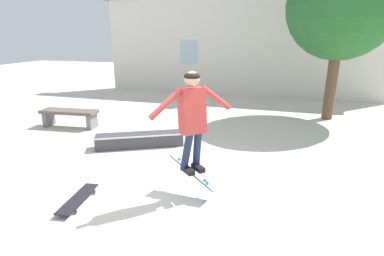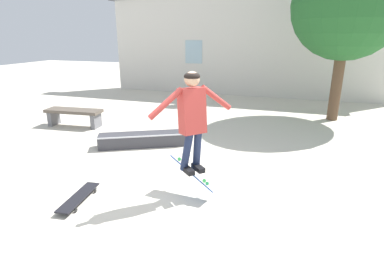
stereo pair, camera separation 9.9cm
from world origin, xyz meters
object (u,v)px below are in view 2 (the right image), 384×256
at_px(skater, 192,114).
at_px(skateboard_flipping, 191,174).
at_px(park_bench, 74,114).
at_px(tree_right, 348,5).
at_px(skate_ledge, 143,140).
at_px(skateboard_resting, 79,197).

bearing_deg(skater, skateboard_flipping, 162.92).
bearing_deg(park_bench, tree_right, 17.45).
xyz_separation_m(skate_ledge, skateboard_flipping, (1.65, -1.66, 0.20)).
relative_size(skateboard_flipping, skateboard_resting, 0.80).
xyz_separation_m(skate_ledge, skateboard_resting, (0.14, -2.35, -0.08)).
bearing_deg(skateboard_flipping, park_bench, 168.89).
xyz_separation_m(park_bench, skater, (4.07, -2.50, 0.95)).
bearing_deg(skateboard_resting, skate_ledge, 176.79).
relative_size(park_bench, skateboard_flipping, 2.14).
height_order(park_bench, skateboard_resting, park_bench).
height_order(skate_ledge, skater, skater).
distance_m(tree_right, skater, 6.12).
height_order(tree_right, skateboard_flipping, tree_right).
xyz_separation_m(skater, skateboard_resting, (-1.53, -0.64, -1.21)).
bearing_deg(skateboard_resting, tree_right, 138.84).
relative_size(park_bench, skateboard_resting, 1.72).
xyz_separation_m(tree_right, skater, (-2.54, -5.28, -1.78)).
xyz_separation_m(skater, skateboard_flipping, (-0.02, 0.05, -0.93)).
relative_size(skate_ledge, skateboard_flipping, 2.57).
bearing_deg(skater, park_bench, -167.25).
xyz_separation_m(skateboard_flipping, skateboard_resting, (-1.51, -0.69, -0.28)).
distance_m(skate_ledge, skateboard_resting, 2.36).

